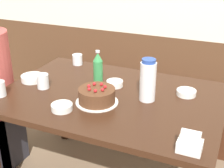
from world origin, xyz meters
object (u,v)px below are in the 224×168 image
object	(u,v)px
birthday_cake	(97,96)
soju_bottle	(98,67)
bowl_side_dish	(32,78)
glass_water_tall	(43,81)
bowl_sauce_shallow	(115,83)
bowl_rice_small	(62,107)
bowl_soup_white	(186,93)
glass_shot_small	(77,59)
water_pitcher	(148,80)
glass_tumbler_short	(0,89)
napkin_holder	(190,144)
bench_seat	(147,108)

from	to	relation	value
birthday_cake	soju_bottle	world-z (taller)	soju_bottle
bowl_side_dish	glass_water_tall	xyz separation A→B (m)	(0.14, -0.07, 0.03)
bowl_sauce_shallow	bowl_rice_small	bearing A→B (deg)	-109.13
bowl_soup_white	glass_water_tall	size ratio (longest dim) A/B	1.27
birthday_cake	bowl_sauce_shallow	distance (m)	0.26
bowl_sauce_shallow	glass_shot_small	size ratio (longest dim) A/B	1.35
water_pitcher	bowl_soup_white	world-z (taller)	water_pitcher
bowl_soup_white	glass_tumbler_short	size ratio (longest dim) A/B	1.26
birthday_cake	napkin_holder	world-z (taller)	birthday_cake
napkin_holder	bowl_soup_white	distance (m)	0.59
napkin_holder	bowl_rice_small	distance (m)	0.74
birthday_cake	bench_seat	bearing A→B (deg)	88.11
glass_water_tall	glass_shot_small	bearing A→B (deg)	91.32
birthday_cake	bowl_soup_white	bearing A→B (deg)	33.89
water_pitcher	glass_water_tall	distance (m)	0.68
birthday_cake	bowl_rice_small	world-z (taller)	birthday_cake
bowl_side_dish	glass_tumbler_short	size ratio (longest dim) A/B	1.57
bench_seat	water_pitcher	bearing A→B (deg)	-74.27
soju_bottle	glass_water_tall	xyz separation A→B (m)	(-0.28, -0.23, -0.06)
napkin_holder	bowl_sauce_shallow	distance (m)	0.78
birthday_cake	bowl_soup_white	world-z (taller)	birthday_cake
bench_seat	napkin_holder	world-z (taller)	napkin_holder
water_pitcher	soju_bottle	xyz separation A→B (m)	(-0.39, 0.13, -0.02)
bench_seat	glass_tumbler_short	distance (m)	1.39
soju_bottle	bowl_soup_white	distance (m)	0.60
bowl_side_dish	glass_tumbler_short	world-z (taller)	glass_tumbler_short
glass_tumbler_short	bench_seat	bearing A→B (deg)	61.07
water_pitcher	glass_shot_small	distance (m)	0.78
bowl_soup_white	birthday_cake	bearing A→B (deg)	-146.11
glass_water_tall	bowl_soup_white	bearing A→B (deg)	16.75
bench_seat	bowl_soup_white	world-z (taller)	bowl_soup_white
birthday_cake	glass_shot_small	xyz separation A→B (m)	(-0.42, 0.52, -0.00)
water_pitcher	bowl_sauce_shallow	xyz separation A→B (m)	(-0.25, 0.10, -0.11)
water_pitcher	glass_shot_small	xyz separation A→B (m)	(-0.68, 0.37, -0.09)
glass_shot_small	bowl_soup_white	bearing A→B (deg)	-13.36
water_pitcher	soju_bottle	bearing A→B (deg)	161.86
bench_seat	soju_bottle	world-z (taller)	soju_bottle
napkin_holder	bowl_side_dish	world-z (taller)	napkin_holder
bowl_rice_small	glass_shot_small	xyz separation A→B (m)	(-0.28, 0.68, 0.02)
soju_bottle	glass_tumbler_short	size ratio (longest dim) A/B	2.33
water_pitcher	glass_shot_small	world-z (taller)	water_pitcher
napkin_holder	glass_water_tall	bearing A→B (deg)	162.77
water_pitcher	bowl_sauce_shallow	bearing A→B (deg)	157.70
bowl_rice_small	glass_tumbler_short	xyz separation A→B (m)	(-0.44, 0.00, 0.03)
glass_shot_small	bowl_side_dish	bearing A→B (deg)	-107.06
water_pitcher	bowl_side_dish	world-z (taller)	water_pitcher
birthday_cake	glass_water_tall	bearing A→B (deg)	173.36
glass_water_tall	glass_tumbler_short	world-z (taller)	same
bench_seat	soju_bottle	distance (m)	0.92
glass_water_tall	glass_shot_small	distance (m)	0.47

